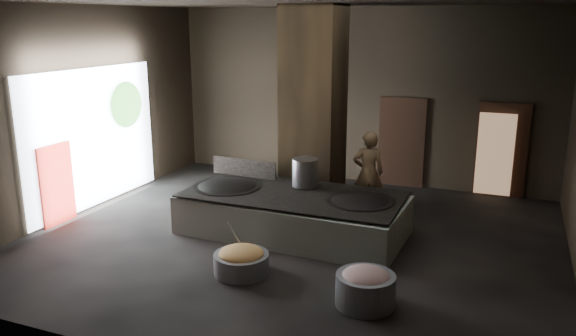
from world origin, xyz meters
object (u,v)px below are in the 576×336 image
at_px(wok_left, 227,190).
at_px(veg_basin, 241,263).
at_px(cook, 368,173).
at_px(stock_pot, 305,172).
at_px(wok_right, 359,205).
at_px(hearth_platform, 293,215).
at_px(meat_basin, 365,290).

relative_size(wok_left, veg_basin, 1.48).
bearing_deg(cook, stock_pot, 26.04).
bearing_deg(wok_left, wok_right, 2.05).
height_order(stock_pot, cook, cook).
xyz_separation_m(hearth_platform, veg_basin, (-0.11, -2.07, -0.21)).
distance_m(wok_right, veg_basin, 2.64).
relative_size(hearth_platform, meat_basin, 4.91).
relative_size(stock_pot, meat_basin, 0.64).
bearing_deg(veg_basin, cook, 72.40).
height_order(wok_right, veg_basin, wok_right).
bearing_deg(meat_basin, stock_pot, 125.32).
relative_size(cook, veg_basin, 1.98).
bearing_deg(veg_basin, wok_right, 55.34).
bearing_deg(meat_basin, wok_right, 107.52).
height_order(hearth_platform, veg_basin, hearth_platform).
bearing_deg(wok_right, cook, 98.97).
bearing_deg(wok_right, wok_left, -177.95).
bearing_deg(stock_pot, cook, 48.40).
height_order(hearth_platform, cook, cook).
xyz_separation_m(cook, veg_basin, (-1.20, -3.78, -0.75)).
height_order(hearth_platform, meat_basin, hearth_platform).
bearing_deg(veg_basin, hearth_platform, 86.85).
xyz_separation_m(stock_pot, veg_basin, (-0.16, -2.62, -0.96)).
distance_m(stock_pot, meat_basin, 3.67).
xyz_separation_m(hearth_platform, meat_basin, (2.11, -2.36, -0.14)).
height_order(cook, veg_basin, cook).
xyz_separation_m(hearth_platform, wok_left, (-1.45, -0.05, 0.37)).
distance_m(wok_right, cook, 1.70).
bearing_deg(meat_basin, wok_left, 147.06).
bearing_deg(hearth_platform, meat_basin, -46.02).
bearing_deg(meat_basin, veg_basin, 172.56).
height_order(wok_right, cook, cook).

